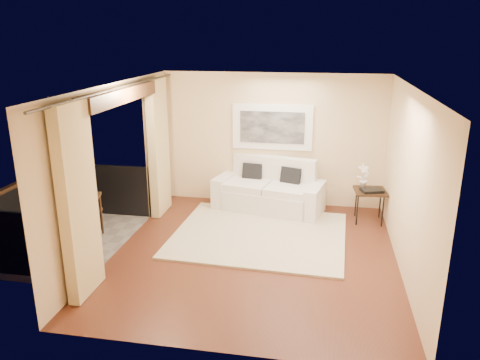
% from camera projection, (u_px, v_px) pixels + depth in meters
% --- Properties ---
extents(floor, '(5.00, 5.00, 0.00)m').
position_uv_depth(floor, '(254.00, 254.00, 7.60)').
color(floor, '#592B1A').
rests_on(floor, ground).
extents(room_shell, '(5.00, 6.40, 5.00)m').
position_uv_depth(room_shell, '(119.00, 95.00, 7.20)').
color(room_shell, white).
rests_on(room_shell, ground).
extents(balcony, '(1.81, 2.60, 1.17)m').
position_uv_depth(balcony, '(66.00, 230.00, 8.10)').
color(balcony, '#605B56').
rests_on(balcony, ground).
extents(curtains, '(0.16, 4.80, 2.64)m').
position_uv_depth(curtains, '(126.00, 169.00, 7.56)').
color(curtains, '#D7C084').
rests_on(curtains, ground).
extents(artwork, '(1.62, 0.07, 0.92)m').
position_uv_depth(artwork, '(272.00, 127.00, 9.43)').
color(artwork, white).
rests_on(artwork, room_shell).
extents(rug, '(3.09, 2.72, 0.04)m').
position_uv_depth(rug, '(259.00, 234.00, 8.30)').
color(rug, beige).
rests_on(rug, floor).
extents(sofa, '(2.29, 1.35, 1.03)m').
position_uv_depth(sofa, '(270.00, 192.00, 9.46)').
color(sofa, white).
rests_on(sofa, floor).
extents(side_table, '(0.62, 0.62, 0.62)m').
position_uv_depth(side_table, '(370.00, 193.00, 8.78)').
color(side_table, '#311E10').
rests_on(side_table, floor).
extents(tray, '(0.45, 0.38, 0.05)m').
position_uv_depth(tray, '(372.00, 190.00, 8.67)').
color(tray, black).
rests_on(tray, side_table).
extents(orchid, '(0.30, 0.27, 0.47)m').
position_uv_depth(orchid, '(364.00, 175.00, 8.86)').
color(orchid, white).
rests_on(orchid, side_table).
extents(bistro_table, '(0.76, 0.76, 0.75)m').
position_uv_depth(bistro_table, '(79.00, 202.00, 7.99)').
color(bistro_table, '#311E10').
rests_on(bistro_table, balcony).
extents(balcony_chair_far, '(0.40, 0.41, 0.88)m').
position_uv_depth(balcony_chair_far, '(85.00, 208.00, 8.19)').
color(balcony_chair_far, '#311E10').
rests_on(balcony_chair_far, balcony).
extents(balcony_chair_near, '(0.50, 0.51, 1.03)m').
position_uv_depth(balcony_chair_near, '(65.00, 210.00, 7.83)').
color(balcony_chair_near, '#311E10').
rests_on(balcony_chair_near, balcony).
extents(ice_bucket, '(0.18, 0.18, 0.20)m').
position_uv_depth(ice_bucket, '(76.00, 189.00, 8.07)').
color(ice_bucket, white).
rests_on(ice_bucket, bistro_table).
extents(candle, '(0.06, 0.06, 0.07)m').
position_uv_depth(candle, '(83.00, 193.00, 8.10)').
color(candle, red).
rests_on(candle, bistro_table).
extents(vase, '(0.04, 0.04, 0.18)m').
position_uv_depth(vase, '(73.00, 197.00, 7.73)').
color(vase, silver).
rests_on(vase, bistro_table).
extents(glass_a, '(0.06, 0.06, 0.12)m').
position_uv_depth(glass_a, '(85.00, 196.00, 7.86)').
color(glass_a, silver).
rests_on(glass_a, bistro_table).
extents(glass_b, '(0.06, 0.06, 0.12)m').
position_uv_depth(glass_b, '(86.00, 195.00, 7.94)').
color(glass_b, white).
rests_on(glass_b, bistro_table).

